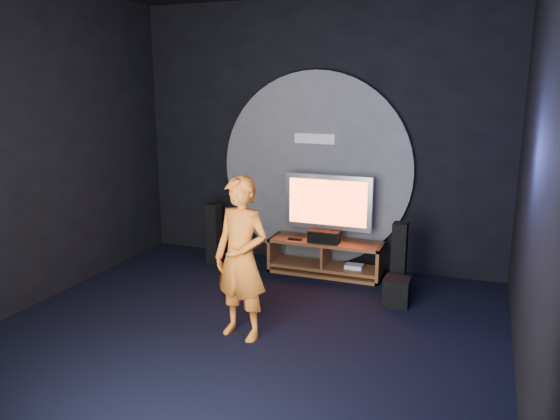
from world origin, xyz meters
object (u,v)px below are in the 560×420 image
Objects in this scene: subwoofer at (397,291)px; player at (241,258)px; media_console at (326,259)px; tower_speaker_right at (399,257)px; tower_speaker_left at (214,233)px; tv at (328,204)px.

player is (-1.29, -1.32, 0.64)m from subwoofer.
tower_speaker_right reaches higher than media_console.
media_console is at bearing 93.58° from player.
tower_speaker_left is at bearing 135.39° from player.
media_console is 1.28× the size of tv.
player is at bearing -134.39° from subwoofer.
media_console is 1.74× the size of tower_speaker_right.
player is (1.31, -1.92, 0.38)m from tower_speaker_left.
media_console is at bearing 145.55° from subwoofer.
media_console reaches higher than subwoofer.
tv is at bearing 160.59° from tower_speaker_right.
tower_speaker_right is at bearing -19.41° from tv.
tv is at bearing 6.41° from tower_speaker_left.
tower_speaker_left and tower_speaker_right have the same top height.
player reaches higher than tower_speaker_left.
tower_speaker_right reaches higher than subwoofer.
tv is 0.72× the size of player.
media_console is 2.13m from player.
player is at bearing -97.54° from media_console.
tower_speaker_left is 2.35m from player.
tv is (-0.01, 0.07, 0.72)m from media_console.
tower_speaker_left is at bearing 176.20° from tower_speaker_right.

